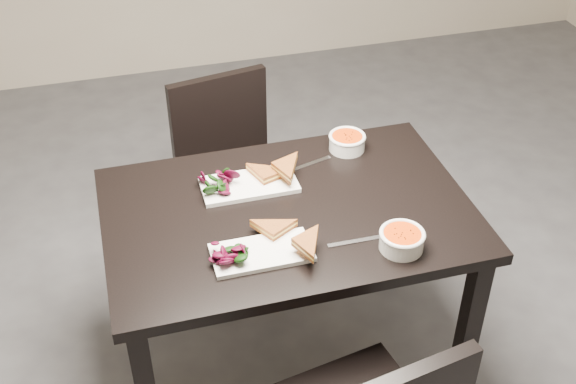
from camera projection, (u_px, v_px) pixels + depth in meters
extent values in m
plane|color=#47474C|center=(371.00, 329.00, 2.96)|extent=(5.00, 5.00, 0.00)
cube|color=black|center=(288.00, 214.00, 2.39)|extent=(1.20, 0.80, 0.04)
cube|color=black|center=(468.00, 334.00, 2.47)|extent=(0.06, 0.06, 0.71)
cube|color=black|center=(128.00, 261.00, 2.76)|extent=(0.06, 0.06, 0.71)
cube|color=black|center=(392.00, 214.00, 2.99)|extent=(0.06, 0.06, 0.71)
cube|color=black|center=(239.00, 186.00, 3.02)|extent=(0.49, 0.49, 0.04)
cube|color=black|center=(218.00, 265.00, 2.96)|extent=(0.05, 0.05, 0.41)
cube|color=black|center=(297.00, 240.00, 3.09)|extent=(0.05, 0.05, 0.41)
cube|color=black|center=(188.00, 216.00, 3.22)|extent=(0.05, 0.05, 0.41)
cube|color=black|center=(262.00, 194.00, 3.35)|extent=(0.05, 0.05, 0.41)
cube|color=black|center=(219.00, 119.00, 3.03)|extent=(0.42, 0.12, 0.40)
cube|color=white|center=(262.00, 253.00, 2.20)|extent=(0.30, 0.15, 0.02)
cylinder|color=white|center=(402.00, 241.00, 2.21)|extent=(0.14, 0.14, 0.05)
cylinder|color=#DB4809|center=(402.00, 236.00, 2.19)|extent=(0.12, 0.12, 0.02)
torus|color=white|center=(402.00, 234.00, 2.19)|extent=(0.14, 0.14, 0.01)
cube|color=silver|center=(356.00, 241.00, 2.25)|extent=(0.18, 0.02, 0.00)
cube|color=white|center=(249.00, 185.00, 2.47)|extent=(0.33, 0.16, 0.02)
cylinder|color=white|center=(347.00, 143.00, 2.65)|extent=(0.13, 0.13, 0.05)
cylinder|color=#DB4809|center=(347.00, 138.00, 2.64)|extent=(0.11, 0.11, 0.02)
torus|color=white|center=(347.00, 136.00, 2.63)|extent=(0.14, 0.14, 0.01)
cube|color=silver|center=(309.00, 164.00, 2.58)|extent=(0.18, 0.07, 0.00)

